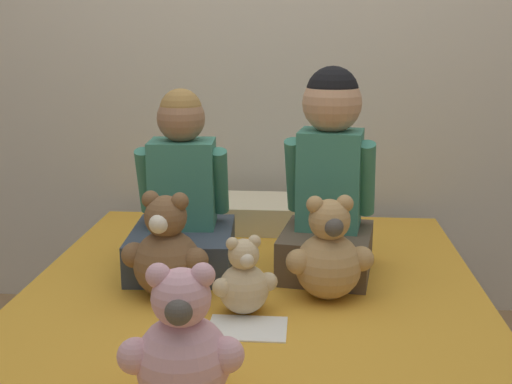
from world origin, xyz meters
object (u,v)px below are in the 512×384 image
child_on_right (329,181)px  teddy_bear_between_children (244,281)px  teddy_bear_held_by_right_child (329,256)px  teddy_bear_at_foot_of_bed (183,348)px  child_on_left (182,202)px  teddy_bear_held_by_left_child (167,253)px  pillow_at_headboard (267,213)px  bed (249,382)px  sign_card (247,328)px

child_on_right → teddy_bear_between_children: bearing=-115.3°
teddy_bear_held_by_right_child → teddy_bear_at_foot_of_bed: 0.68m
child_on_right → child_on_left: bearing=-171.3°
teddy_bear_held_by_left_child → pillow_at_headboard: bearing=80.4°
teddy_bear_between_children → child_on_left: bearing=100.7°
bed → teddy_bear_held_by_left_child: (-0.25, 0.07, 0.37)m
teddy_bear_held_by_left_child → teddy_bear_between_children: size_ratio=1.43×
teddy_bear_between_children → child_on_right: bearing=33.3°
teddy_bear_held_by_left_child → sign_card: (0.26, -0.20, -0.13)m
sign_card → pillow_at_headboard: bearing=90.5°
teddy_bear_between_children → teddy_bear_at_foot_of_bed: size_ratio=0.71×
child_on_right → teddy_bear_held_by_right_child: (-0.00, -0.24, -0.17)m
teddy_bear_at_foot_of_bed → sign_card: size_ratio=1.51×
child_on_right → teddy_bear_held_by_right_child: size_ratio=2.13×
teddy_bear_between_children → sign_card: size_ratio=1.07×
teddy_bear_at_foot_of_bed → child_on_right: bearing=63.0°
bed → teddy_bear_held_by_right_child: (0.23, 0.10, 0.36)m
bed → sign_card: (0.01, -0.13, 0.24)m
pillow_at_headboard → sign_card: (0.01, -0.93, -0.05)m
child_on_left → teddy_bear_held_by_left_child: bearing=-93.3°
teddy_bear_held_by_left_child → teddy_bear_between_children: (0.24, -0.10, -0.04)m
bed → child_on_right: size_ratio=2.94×
child_on_left → sign_card: child_on_left is taller
child_on_left → sign_card: bearing=-64.4°
teddy_bear_at_foot_of_bed → bed: bearing=73.7°
teddy_bear_between_children → sign_card: 0.14m
child_on_left → teddy_bear_held_by_left_child: (0.00, -0.26, -0.09)m
bed → child_on_left: child_on_left is taller
teddy_bear_held_by_right_child → teddy_bear_between_children: bearing=-164.6°
child_on_left → child_on_right: (0.48, 0.00, 0.08)m
child_on_right → sign_card: size_ratio=3.17×
child_on_left → teddy_bear_between_children: (0.24, -0.36, -0.13)m
teddy_bear_held_by_right_child → teddy_bear_at_foot_of_bed: teddy_bear_at_foot_of_bed is taller
child_on_right → teddy_bear_held_by_right_child: child_on_right is taller
child_on_right → pillow_at_headboard: bearing=124.9°
child_on_right → teddy_bear_between_children: 0.48m
teddy_bear_held_by_left_child → teddy_bear_between_children: teddy_bear_held_by_left_child is taller
teddy_bear_held_by_right_child → child_on_right: bearing=76.7°
teddy_bear_between_children → sign_card: (0.02, -0.10, -0.09)m
teddy_bear_held_by_right_child → sign_card: teddy_bear_held_by_right_child is taller
teddy_bear_held_by_left_child → pillow_at_headboard: (0.25, 0.73, -0.08)m
bed → sign_card: 0.27m
child_on_left → sign_card: (0.26, -0.46, -0.22)m
child_on_right → teddy_bear_at_foot_of_bed: size_ratio=2.09×
child_on_right → teddy_bear_between_children: (-0.24, -0.36, -0.21)m
teddy_bear_held_by_left_child → pillow_at_headboard: size_ratio=0.58×
teddy_bear_held_by_left_child → child_on_right: bearing=38.2°
pillow_at_headboard → sign_card: size_ratio=2.62×
child_on_right → pillow_at_headboard: size_ratio=1.21×
child_on_right → sign_card: 0.60m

